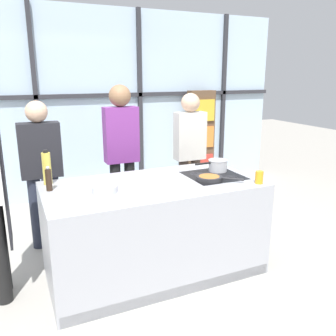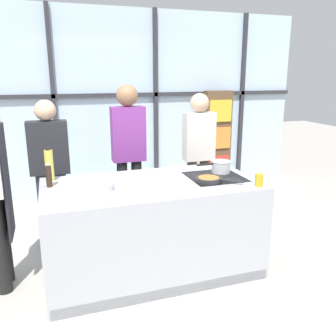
{
  "view_description": "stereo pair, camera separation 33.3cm",
  "coord_description": "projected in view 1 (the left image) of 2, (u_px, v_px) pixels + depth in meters",
  "views": [
    {
      "loc": [
        -1.15,
        -2.88,
        1.85
      ],
      "look_at": [
        0.19,
        0.1,
        0.98
      ],
      "focal_mm": 38.0,
      "sensor_mm": 36.0,
      "label": 1
    },
    {
      "loc": [
        -0.84,
        -3.0,
        1.85
      ],
      "look_at": [
        0.19,
        0.1,
        0.98
      ],
      "focal_mm": 38.0,
      "sensor_mm": 36.0,
      "label": 2
    }
  ],
  "objects": [
    {
      "name": "white_plate",
      "position": [
        118.0,
        201.0,
        2.78
      ],
      "size": [
        0.23,
        0.23,
        0.01
      ],
      "primitive_type": "cylinder",
      "color": "white",
      "rests_on": "demo_island"
    },
    {
      "name": "spectator_center_left",
      "position": [
        122.0,
        149.0,
        4.06
      ],
      "size": [
        0.38,
        0.24,
        1.74
      ],
      "rotation": [
        0.0,
        0.0,
        3.14
      ],
      "color": "black",
      "rests_on": "ground_plane"
    },
    {
      "name": "ground_plane",
      "position": [
        154.0,
        270.0,
        3.47
      ],
      "size": [
        18.0,
        18.0,
        0.0
      ],
      "primitive_type": "plane",
      "color": "#ADA89E"
    },
    {
      "name": "oil_bottle",
      "position": [
        47.0,
        168.0,
        3.18
      ],
      "size": [
        0.08,
        0.08,
        0.32
      ],
      "color": "#E0CC4C",
      "rests_on": "demo_island"
    },
    {
      "name": "pepper_grinder",
      "position": [
        49.0,
        179.0,
        3.02
      ],
      "size": [
        0.05,
        0.05,
        0.22
      ],
      "color": "#332319",
      "rests_on": "demo_island"
    },
    {
      "name": "spectator_center_right",
      "position": [
        190.0,
        149.0,
        4.43
      ],
      "size": [
        0.38,
        0.23,
        1.63
      ],
      "rotation": [
        0.0,
        0.0,
        3.14
      ],
      "color": "#47382D",
      "rests_on": "ground_plane"
    },
    {
      "name": "frying_pan",
      "position": [
        210.0,
        178.0,
        3.33
      ],
      "size": [
        0.38,
        0.34,
        0.04
      ],
      "color": "#232326",
      "rests_on": "demo_island"
    },
    {
      "name": "saucepan",
      "position": [
        218.0,
        165.0,
        3.64
      ],
      "size": [
        0.36,
        0.2,
        0.12
      ],
      "color": "silver",
      "rests_on": "demo_island"
    },
    {
      "name": "demo_island",
      "position": [
        154.0,
        228.0,
        3.36
      ],
      "size": [
        1.96,
        0.99,
        0.88
      ],
      "color": "#A8AAB2",
      "rests_on": "ground_plane"
    },
    {
      "name": "back_window_wall",
      "position": [
        91.0,
        105.0,
        5.31
      ],
      "size": [
        6.4,
        0.1,
        2.8
      ],
      "color": "silver",
      "rests_on": "ground_plane"
    },
    {
      "name": "bookshelf",
      "position": [
        201.0,
        138.0,
        6.02
      ],
      "size": [
        0.45,
        0.19,
        1.59
      ],
      "color": "brown",
      "rests_on": "ground_plane"
    },
    {
      "name": "spectator_far_left",
      "position": [
        42.0,
        167.0,
        3.74
      ],
      "size": [
        0.42,
        0.22,
        1.59
      ],
      "rotation": [
        0.0,
        0.0,
        3.14
      ],
      "color": "#232838",
      "rests_on": "ground_plane"
    },
    {
      "name": "mixing_bowl",
      "position": [
        105.0,
        189.0,
        2.99
      ],
      "size": [
        0.22,
        0.22,
        0.06
      ],
      "color": "silver",
      "rests_on": "demo_island"
    },
    {
      "name": "juice_glass_near",
      "position": [
        259.0,
        177.0,
        3.23
      ],
      "size": [
        0.07,
        0.07,
        0.11
      ],
      "primitive_type": "cylinder",
      "color": "orange",
      "rests_on": "demo_island"
    }
  ]
}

